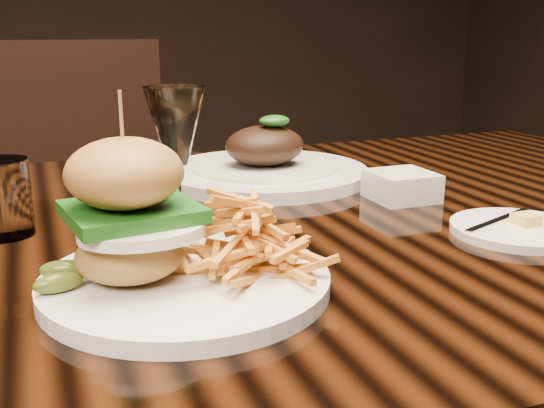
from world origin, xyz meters
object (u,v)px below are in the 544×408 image
object	(u,v)px
burger_plate	(180,240)
wine_glass	(176,132)
far_dish	(265,167)
dining_table	(241,276)
chair_far	(95,208)

from	to	relation	value
burger_plate	wine_glass	size ratio (longest dim) A/B	1.51
burger_plate	far_dish	distance (m)	0.44
wine_glass	dining_table	bearing A→B (deg)	42.08
wine_glass	far_dish	world-z (taller)	wine_glass
burger_plate	chair_far	size ratio (longest dim) A/B	0.27
far_dish	burger_plate	bearing A→B (deg)	-119.86
burger_plate	dining_table	bearing A→B (deg)	61.82
chair_far	far_dish	bearing A→B (deg)	-85.07
dining_table	burger_plate	size ratio (longest dim) A/B	6.20
chair_far	wine_glass	bearing A→B (deg)	-100.84
dining_table	far_dish	distance (m)	0.24
dining_table	chair_far	world-z (taller)	chair_far
dining_table	burger_plate	distance (m)	0.26
dining_table	chair_far	distance (m)	0.90
wine_glass	far_dish	size ratio (longest dim) A/B	0.54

